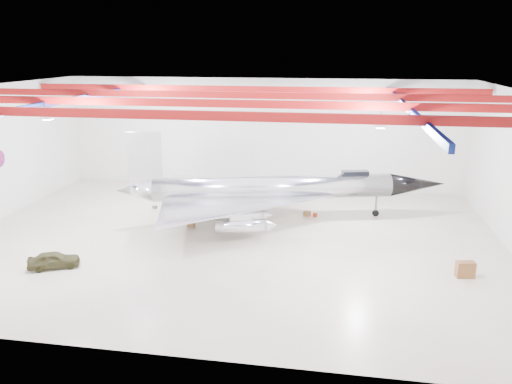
# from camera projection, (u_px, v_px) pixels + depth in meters

# --- Properties ---
(floor) EXTENTS (40.00, 40.00, 0.00)m
(floor) POSITION_uv_depth(u_px,v_px,m) (230.00, 239.00, 37.47)
(floor) COLOR #BBAB95
(floor) RESTS_ON ground
(wall_back) EXTENTS (40.00, 0.00, 40.00)m
(wall_back) POSITION_uv_depth(u_px,v_px,m) (261.00, 134.00, 50.16)
(wall_back) COLOR silver
(wall_back) RESTS_ON floor
(ceiling) EXTENTS (40.00, 40.00, 0.00)m
(ceiling) POSITION_uv_depth(u_px,v_px,m) (227.00, 90.00, 34.43)
(ceiling) COLOR #0A0F38
(ceiling) RESTS_ON wall_back
(ceiling_structure) EXTENTS (39.50, 29.50, 1.08)m
(ceiling_structure) POSITION_uv_depth(u_px,v_px,m) (227.00, 100.00, 34.61)
(ceiling_structure) COLOR maroon
(ceiling_structure) RESTS_ON ceiling
(jet_aircraft) EXTENTS (27.07, 19.05, 7.50)m
(jet_aircraft) POSITION_uv_depth(u_px,v_px,m) (272.00, 191.00, 41.17)
(jet_aircraft) COLOR silver
(jet_aircraft) RESTS_ON floor
(jeep) EXTENTS (3.45, 2.52, 1.09)m
(jeep) POSITION_uv_depth(u_px,v_px,m) (54.00, 260.00, 32.40)
(jeep) COLOR #37361B
(jeep) RESTS_ON floor
(desk) EXTENTS (1.21, 0.75, 1.03)m
(desk) POSITION_uv_depth(u_px,v_px,m) (465.00, 270.00, 31.04)
(desk) COLOR brown
(desk) RESTS_ON floor
(crate_ply) EXTENTS (0.55, 0.46, 0.36)m
(crate_ply) POSITION_uv_depth(u_px,v_px,m) (191.00, 225.00, 39.97)
(crate_ply) COLOR olive
(crate_ply) RESTS_ON floor
(toolbox_red) EXTENTS (0.51, 0.44, 0.32)m
(toolbox_red) POSITION_uv_depth(u_px,v_px,m) (243.00, 200.00, 46.52)
(toolbox_red) COLOR #9B290F
(toolbox_red) RESTS_ON floor
(engine_drum) EXTENTS (0.62, 0.62, 0.43)m
(engine_drum) POSITION_uv_depth(u_px,v_px,m) (232.00, 224.00, 39.91)
(engine_drum) COLOR #59595B
(engine_drum) RESTS_ON floor
(parts_bin) EXTENTS (0.66, 0.59, 0.39)m
(parts_bin) POSITION_uv_depth(u_px,v_px,m) (307.00, 214.00, 42.56)
(parts_bin) COLOR olive
(parts_bin) RESTS_ON floor
(crate_small) EXTENTS (0.43, 0.38, 0.25)m
(crate_small) POSITION_uv_depth(u_px,v_px,m) (155.00, 207.00, 44.58)
(crate_small) COLOR #59595B
(crate_small) RESTS_ON floor
(tool_chest) EXTENTS (0.49, 0.49, 0.33)m
(tool_chest) POSITION_uv_depth(u_px,v_px,m) (315.00, 215.00, 42.34)
(tool_chest) COLOR #9B290F
(tool_chest) RESTS_ON floor
(oil_barrel) EXTENTS (0.64, 0.52, 0.43)m
(oil_barrel) POSITION_uv_depth(u_px,v_px,m) (211.00, 209.00, 43.66)
(oil_barrel) COLOR olive
(oil_barrel) RESTS_ON floor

